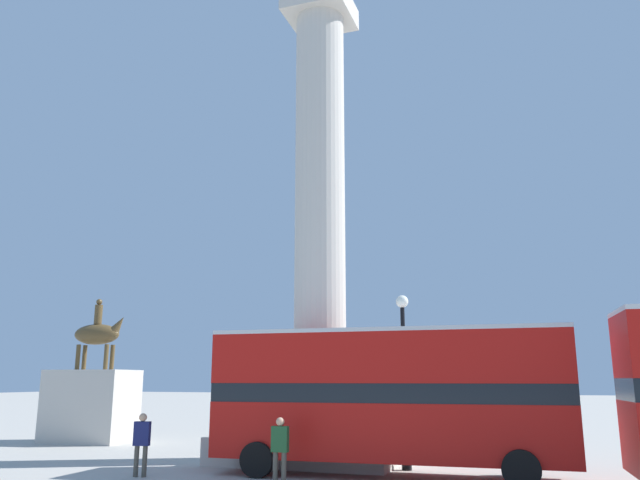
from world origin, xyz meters
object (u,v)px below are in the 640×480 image
object	(u,v)px
bus_a	(388,394)
pedestrian_near_lamp	(280,447)
equestrian_statue	(92,400)
pedestrian_by_plinth	(142,440)
street_lamp	(404,371)
monument_column	(320,287)

from	to	relation	value
bus_a	pedestrian_near_lamp	size ratio (longest dim) A/B	6.00
equestrian_statue	pedestrian_near_lamp	world-z (taller)	equestrian_statue
pedestrian_by_plinth	bus_a	bearing A→B (deg)	-173.96
equestrian_statue	street_lamp	size ratio (longest dim) A/B	1.18
street_lamp	pedestrian_by_plinth	xyz separation A→B (m)	(-7.05, -3.93, -2.02)
street_lamp	pedestrian_by_plinth	distance (m)	8.32
bus_a	equestrian_statue	size ratio (longest dim) A/B	1.63
monument_column	pedestrian_by_plinth	world-z (taller)	monument_column
bus_a	pedestrian_by_plinth	xyz separation A→B (m)	(-6.87, -2.40, -1.33)
pedestrian_near_lamp	equestrian_statue	bearing A→B (deg)	147.05
bus_a	pedestrian_by_plinth	size ratio (longest dim) A/B	5.90
bus_a	pedestrian_near_lamp	xyz separation A→B (m)	(-2.44, -2.43, -1.35)
pedestrian_by_plinth	monument_column	bearing A→B (deg)	-135.34
monument_column	equestrian_statue	distance (m)	12.73
monument_column	bus_a	world-z (taller)	monument_column
monument_column	equestrian_statue	size ratio (longest dim) A/B	3.00
equestrian_statue	street_lamp	world-z (taller)	equestrian_statue
monument_column	pedestrian_by_plinth	size ratio (longest dim) A/B	10.86
pedestrian_by_plinth	pedestrian_near_lamp	bearing A→B (deg)	166.32
monument_column	pedestrian_near_lamp	bearing A→B (deg)	-81.43
monument_column	street_lamp	bearing A→B (deg)	-26.52
street_lamp	bus_a	bearing A→B (deg)	-96.92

